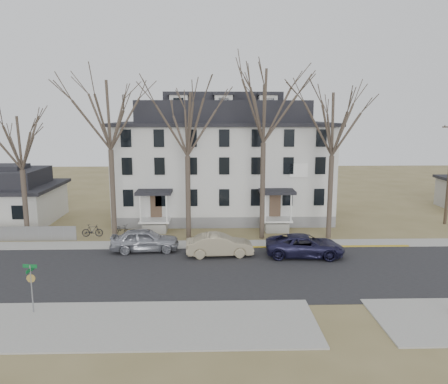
{
  "coord_description": "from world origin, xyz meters",
  "views": [
    {
      "loc": [
        -3.06,
        -24.7,
        10.05
      ],
      "look_at": [
        -2.13,
        9.0,
        4.0
      ],
      "focal_mm": 35.0,
      "sensor_mm": 36.0,
      "label": 1
    }
  ],
  "objects_px": {
    "car_silver": "(145,240)",
    "tree_center": "(264,100)",
    "small_house": "(11,198)",
    "tree_mid_right": "(333,120)",
    "tree_mid_left": "(187,120)",
    "car_navy": "(305,246)",
    "bicycle_right": "(92,231)",
    "tree_bungalow": "(20,139)",
    "tree_far_left": "(109,110)",
    "bicycle_left": "(121,230)",
    "street_sign": "(31,281)",
    "car_tan": "(219,245)",
    "boarding_house": "(223,162)"
  },
  "relations": [
    {
      "from": "tree_far_left",
      "to": "street_sign",
      "type": "relative_size",
      "value": 5.23
    },
    {
      "from": "tree_far_left",
      "to": "bicycle_left",
      "type": "relative_size",
      "value": 7.68
    },
    {
      "from": "tree_bungalow",
      "to": "boarding_house",
      "type": "bearing_deg",
      "value": 27.01
    },
    {
      "from": "small_house",
      "to": "tree_center",
      "type": "height_order",
      "value": "tree_center"
    },
    {
      "from": "tree_mid_right",
      "to": "tree_mid_left",
      "type": "bearing_deg",
      "value": 180.0
    },
    {
      "from": "boarding_house",
      "to": "street_sign",
      "type": "height_order",
      "value": "boarding_house"
    },
    {
      "from": "bicycle_left",
      "to": "car_tan",
      "type": "bearing_deg",
      "value": -95.36
    },
    {
      "from": "small_house",
      "to": "car_silver",
      "type": "bearing_deg",
      "value": -34.18
    },
    {
      "from": "tree_mid_right",
      "to": "car_silver",
      "type": "height_order",
      "value": "tree_mid_right"
    },
    {
      "from": "car_navy",
      "to": "bicycle_left",
      "type": "relative_size",
      "value": 3.1
    },
    {
      "from": "tree_center",
      "to": "car_tan",
      "type": "bearing_deg",
      "value": -128.36
    },
    {
      "from": "boarding_house",
      "to": "bicycle_left",
      "type": "bearing_deg",
      "value": -141.16
    },
    {
      "from": "tree_center",
      "to": "bicycle_right",
      "type": "xyz_separation_m",
      "value": [
        -13.97,
        0.64,
        -10.56
      ]
    },
    {
      "from": "boarding_house",
      "to": "car_tan",
      "type": "relative_size",
      "value": 4.36
    },
    {
      "from": "tree_mid_right",
      "to": "street_sign",
      "type": "height_order",
      "value": "tree_mid_right"
    },
    {
      "from": "tree_bungalow",
      "to": "street_sign",
      "type": "relative_size",
      "value": 4.11
    },
    {
      "from": "bicycle_left",
      "to": "street_sign",
      "type": "distance_m",
      "value": 14.68
    },
    {
      "from": "car_tan",
      "to": "tree_far_left",
      "type": "bearing_deg",
      "value": 57.94
    },
    {
      "from": "car_tan",
      "to": "street_sign",
      "type": "height_order",
      "value": "street_sign"
    },
    {
      "from": "tree_mid_right",
      "to": "car_silver",
      "type": "xyz_separation_m",
      "value": [
        -14.56,
        -3.27,
        -8.75
      ]
    },
    {
      "from": "tree_mid_left",
      "to": "car_silver",
      "type": "distance_m",
      "value": 9.83
    },
    {
      "from": "car_tan",
      "to": "car_navy",
      "type": "relative_size",
      "value": 0.86
    },
    {
      "from": "tree_far_left",
      "to": "bicycle_left",
      "type": "distance_m",
      "value": 9.94
    },
    {
      "from": "boarding_house",
      "to": "street_sign",
      "type": "relative_size",
      "value": 7.92
    },
    {
      "from": "car_silver",
      "to": "small_house",
      "type": "bearing_deg",
      "value": 51.91
    },
    {
      "from": "small_house",
      "to": "car_navy",
      "type": "xyz_separation_m",
      "value": [
        25.53,
        -10.97,
        -1.48
      ]
    },
    {
      "from": "bicycle_right",
      "to": "car_navy",
      "type": "bearing_deg",
      "value": -110.25
    },
    {
      "from": "small_house",
      "to": "tree_center",
      "type": "distance_m",
      "value": 25.41
    },
    {
      "from": "boarding_house",
      "to": "tree_bungalow",
      "type": "bearing_deg",
      "value": -152.99
    },
    {
      "from": "tree_mid_left",
      "to": "car_navy",
      "type": "bearing_deg",
      "value": -29.23
    },
    {
      "from": "boarding_house",
      "to": "tree_mid_right",
      "type": "xyz_separation_m",
      "value": [
        8.5,
        -8.15,
        4.22
      ]
    },
    {
      "from": "boarding_house",
      "to": "tree_mid_right",
      "type": "distance_m",
      "value": 12.51
    },
    {
      "from": "tree_mid_left",
      "to": "car_silver",
      "type": "bearing_deg",
      "value": -133.08
    },
    {
      "from": "tree_far_left",
      "to": "car_navy",
      "type": "distance_m",
      "value": 18.04
    },
    {
      "from": "small_house",
      "to": "bicycle_left",
      "type": "xyz_separation_m",
      "value": [
        11.3,
        -5.05,
        -1.78
      ]
    },
    {
      "from": "car_tan",
      "to": "car_navy",
      "type": "xyz_separation_m",
      "value": [
        6.08,
        -0.27,
        -0.02
      ]
    },
    {
      "from": "car_silver",
      "to": "tree_center",
      "type": "bearing_deg",
      "value": -74.06
    },
    {
      "from": "car_tan",
      "to": "tree_center",
      "type": "bearing_deg",
      "value": -42.37
    },
    {
      "from": "tree_mid_left",
      "to": "car_navy",
      "type": "distance_m",
      "value": 13.17
    },
    {
      "from": "car_silver",
      "to": "bicycle_left",
      "type": "xyz_separation_m",
      "value": [
        -2.64,
        4.42,
        -0.38
      ]
    },
    {
      "from": "tree_bungalow",
      "to": "bicycle_left",
      "type": "distance_m",
      "value": 10.63
    },
    {
      "from": "small_house",
      "to": "tree_bungalow",
      "type": "bearing_deg",
      "value": -57.16
    },
    {
      "from": "tree_mid_left",
      "to": "tree_center",
      "type": "xyz_separation_m",
      "value": [
        6.0,
        0.0,
        1.48
      ]
    },
    {
      "from": "street_sign",
      "to": "tree_center",
      "type": "bearing_deg",
      "value": 53.3
    },
    {
      "from": "tree_far_left",
      "to": "car_silver",
      "type": "xyz_separation_m",
      "value": [
        2.94,
        -3.27,
        -9.5
      ]
    },
    {
      "from": "tree_center",
      "to": "street_sign",
      "type": "height_order",
      "value": "tree_center"
    },
    {
      "from": "tree_mid_left",
      "to": "tree_bungalow",
      "type": "relative_size",
      "value": 1.18
    },
    {
      "from": "tree_mid_right",
      "to": "street_sign",
      "type": "bearing_deg",
      "value": -144.4
    },
    {
      "from": "tree_mid_right",
      "to": "car_tan",
      "type": "relative_size",
      "value": 2.67
    },
    {
      "from": "tree_mid_left",
      "to": "street_sign",
      "type": "height_order",
      "value": "tree_mid_left"
    }
  ]
}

